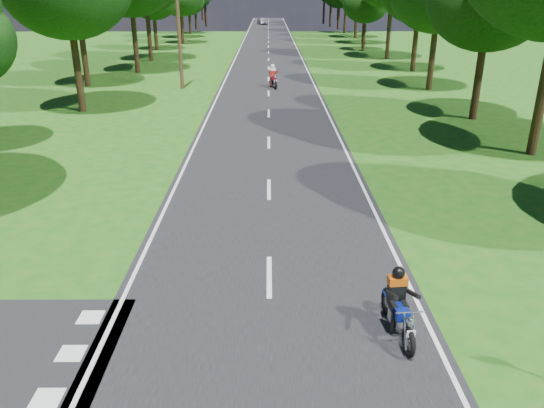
{
  "coord_description": "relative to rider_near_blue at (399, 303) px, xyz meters",
  "views": [
    {
      "loc": [
        -0.01,
        -9.22,
        6.51
      ],
      "look_at": [
        0.08,
        4.0,
        1.1
      ],
      "focal_mm": 35.0,
      "sensor_mm": 36.0,
      "label": 1
    }
  ],
  "objects": [
    {
      "name": "rider_near_blue",
      "position": [
        0.0,
        0.0,
        0.0
      ],
      "size": [
        0.71,
        1.73,
        1.41
      ],
      "primitive_type": null,
      "rotation": [
        0.0,
        0.0,
        0.09
      ],
      "color": "#0D2193",
      "rests_on": "main_road"
    },
    {
      "name": "main_road",
      "position": [
        -2.57,
        50.27,
        -0.71
      ],
      "size": [
        7.0,
        140.0,
        0.02
      ],
      "primitive_type": "cube",
      "color": "black",
      "rests_on": "ground"
    },
    {
      "name": "ground",
      "position": [
        -2.57,
        0.27,
        -0.72
      ],
      "size": [
        160.0,
        160.0,
        0.0
      ],
      "primitive_type": "plane",
      "color": "#185713",
      "rests_on": "ground"
    },
    {
      "name": "telegraph_pole",
      "position": [
        -8.57,
        28.27,
        3.35
      ],
      "size": [
        1.2,
        0.26,
        8.0
      ],
      "color": "#382616",
      "rests_on": "ground"
    },
    {
      "name": "road_markings",
      "position": [
        -2.71,
        48.39,
        -0.7
      ],
      "size": [
        7.4,
        140.0,
        0.01
      ],
      "color": "silver",
      "rests_on": "main_road"
    },
    {
      "name": "distant_car",
      "position": [
        -3.72,
        97.39,
        -0.03
      ],
      "size": [
        2.3,
        4.18,
        1.35
      ],
      "primitive_type": "imported",
      "rotation": [
        0.0,
        0.0,
        0.19
      ],
      "color": "#A5A8AC",
      "rests_on": "main_road"
    },
    {
      "name": "rider_far_red",
      "position": [
        -2.25,
        28.52,
        0.09
      ],
      "size": [
        0.98,
        1.99,
        1.59
      ],
      "primitive_type": null,
      "rotation": [
        0.0,
        0.0,
        0.19
      ],
      "color": "maroon",
      "rests_on": "main_road"
    }
  ]
}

